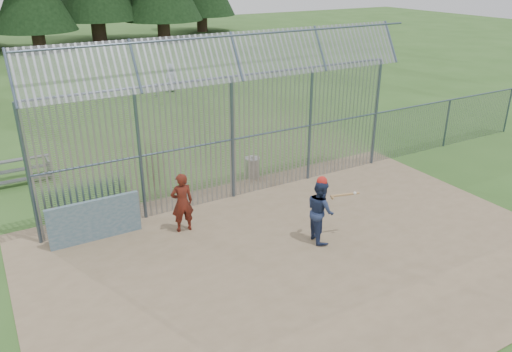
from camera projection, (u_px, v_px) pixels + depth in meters
ground at (292, 244)px, 13.76m from camera, size 120.00×120.00×0.00m
dirt_infield at (302, 252)px, 13.35m from camera, size 14.00×10.00×0.02m
dugout_wall at (95, 220)px, 13.73m from camera, size 2.50×0.12×1.20m
batter at (320, 211)px, 13.60m from camera, size 0.83×0.98×1.79m
onlooker at (182, 203)px, 14.09m from camera, size 0.68×0.48×1.77m
bg_kid_standing at (171, 78)px, 29.73m from camera, size 0.95×0.76×1.69m
bg_kid_seated at (157, 90)px, 28.74m from camera, size 0.48×0.21×0.81m
batting_gear at (326, 184)px, 13.32m from camera, size 1.26×0.51×0.68m
trash_can at (252, 167)px, 17.91m from camera, size 0.56×0.56×0.82m
bleacher at (6, 173)px, 17.34m from camera, size 3.00×0.95×0.72m
backstop_fence at (282, 121)px, 16.39m from camera, size 20.09×0.81×5.30m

